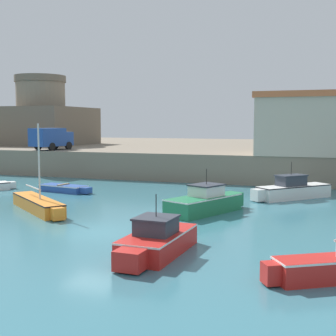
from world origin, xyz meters
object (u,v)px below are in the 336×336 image
object	(u,v)px
sailboat_orange_8	(38,204)
harbor_shed_near_wharf	(299,124)
fortress	(41,120)
motorboat_red_6	(156,240)
truck_on_quay	(51,138)
motorboat_green_1	(206,202)
motorboat_white_3	(292,190)
dinghy_blue_0	(65,188)

from	to	relation	value
sailboat_orange_8	harbor_shed_near_wharf	size ratio (longest dim) A/B	0.83
fortress	harbor_shed_near_wharf	world-z (taller)	fortress
motorboat_red_6	truck_on_quay	size ratio (longest dim) A/B	1.12
motorboat_green_1	motorboat_white_3	bearing A→B (deg)	58.25
motorboat_white_3	motorboat_red_6	distance (m)	16.50
motorboat_white_3	motorboat_red_6	size ratio (longest dim) A/B	1.03
fortress	truck_on_quay	bearing A→B (deg)	-51.24
motorboat_green_1	harbor_shed_near_wharf	xyz separation A→B (m)	(4.07, 16.00, 4.53)
motorboat_green_1	harbor_shed_near_wharf	size ratio (longest dim) A/B	0.81
motorboat_green_1	truck_on_quay	size ratio (longest dim) A/B	1.27
motorboat_green_1	sailboat_orange_8	distance (m)	9.91
sailboat_orange_8	fortress	bearing A→B (deg)	124.04
motorboat_green_1	motorboat_white_3	world-z (taller)	motorboat_green_1
dinghy_blue_0	sailboat_orange_8	world-z (taller)	sailboat_orange_8
fortress	truck_on_quay	distance (m)	12.78
motorboat_white_3	motorboat_red_6	bearing A→B (deg)	-103.79
motorboat_red_6	harbor_shed_near_wharf	distance (m)	25.76
motorboat_green_1	dinghy_blue_0	bearing A→B (deg)	160.02
motorboat_green_1	motorboat_white_3	xyz separation A→B (m)	(4.30, 6.95, -0.02)
motorboat_green_1	fortress	bearing A→B (deg)	138.82
fortress	motorboat_green_1	bearing A→B (deg)	-41.18
motorboat_white_3	fortress	xyz separation A→B (m)	(-32.23, 17.49, 4.93)
sailboat_orange_8	motorboat_green_1	bearing A→B (deg)	16.85
dinghy_blue_0	truck_on_quay	bearing A→B (deg)	127.50
harbor_shed_near_wharf	truck_on_quay	bearing A→B (deg)	-176.61
motorboat_red_6	truck_on_quay	world-z (taller)	truck_on_quay
motorboat_green_1	motorboat_white_3	size ratio (longest dim) A/B	1.10
motorboat_white_3	sailboat_orange_8	world-z (taller)	sailboat_orange_8
motorboat_red_6	fortress	xyz separation A→B (m)	(-28.30, 33.51, 4.98)
motorboat_green_1	fortress	distance (m)	37.44
motorboat_white_3	motorboat_red_6	xyz separation A→B (m)	(-3.93, -16.02, -0.05)
dinghy_blue_0	motorboat_red_6	world-z (taller)	motorboat_red_6
motorboat_white_3	truck_on_quay	distance (m)	25.67
motorboat_red_6	sailboat_orange_8	distance (m)	11.64
truck_on_quay	motorboat_green_1	bearing A→B (deg)	-36.07
fortress	harbor_shed_near_wharf	size ratio (longest dim) A/B	1.52
dinghy_blue_0	motorboat_white_3	world-z (taller)	motorboat_white_3
dinghy_blue_0	motorboat_green_1	size ratio (longest dim) A/B	0.79
motorboat_red_6	fortress	distance (m)	44.14
harbor_shed_near_wharf	truck_on_quay	xyz separation A→B (m)	(-24.08, -1.43, -1.45)
motorboat_green_1	fortress	size ratio (longest dim) A/B	0.54
truck_on_quay	harbor_shed_near_wharf	bearing A→B (deg)	3.39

